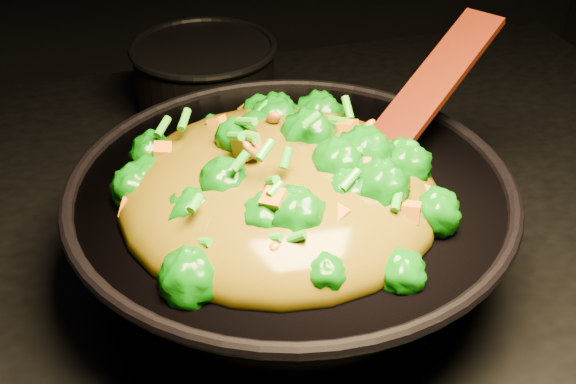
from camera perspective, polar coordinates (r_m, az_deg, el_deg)
name	(u,v)px	position (r m, az deg, el deg)	size (l,w,h in m)	color
wok	(291,233)	(0.76, 0.21, -3.28)	(0.44, 0.44, 0.12)	black
stir_fry	(279,154)	(0.67, -0.70, 3.06)	(0.31, 0.31, 0.11)	#0A5D06
spatula	(412,110)	(0.76, 9.81, 6.41)	(0.31, 0.05, 0.01)	#321103
back_pot	(206,80)	(1.07, -6.51, 8.75)	(0.20, 0.20, 0.12)	black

